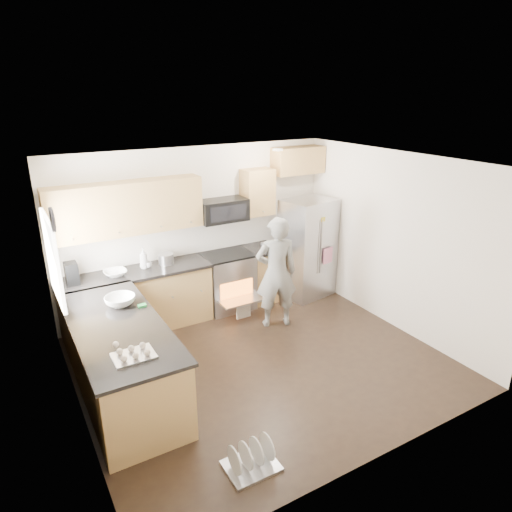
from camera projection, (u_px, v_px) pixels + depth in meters
ground at (262, 362)px, 6.03m from camera, size 4.50×4.50×0.00m
room_shell at (259, 242)px, 5.45m from camera, size 4.54×4.04×2.62m
back_cabinet_run at (169, 261)px, 6.84m from camera, size 4.45×0.64×2.50m
peninsula at (121, 359)px, 5.25m from camera, size 0.96×2.36×1.04m
stove_range at (227, 269)px, 7.34m from camera, size 0.76×0.97×1.79m
refrigerator at (308, 248)px, 7.76m from camera, size 0.93×0.78×1.69m
person at (276, 273)px, 6.72m from camera, size 0.72×0.58×1.70m
dish_rack at (251, 460)px, 4.32m from camera, size 0.50×0.40×0.31m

